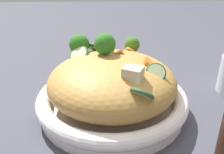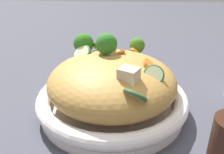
{
  "view_description": "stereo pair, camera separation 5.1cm",
  "coord_description": "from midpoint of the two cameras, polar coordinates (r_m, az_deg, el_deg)",
  "views": [
    {
      "loc": [
        0.02,
        0.46,
        0.31
      ],
      "look_at": [
        0.0,
        0.0,
        0.08
      ],
      "focal_mm": 39.62,
      "sensor_mm": 36.0,
      "label": 1
    },
    {
      "loc": [
        -0.03,
        0.46,
        0.31
      ],
      "look_at": [
        0.0,
        0.0,
        0.08
      ],
      "focal_mm": 39.62,
      "sensor_mm": 36.0,
      "label": 2
    }
  ],
  "objects": [
    {
      "name": "ground_plane",
      "position": [
        0.55,
        -2.67,
        -7.73
      ],
      "size": [
        3.0,
        3.0,
        0.0
      ],
      "primitive_type": "plane",
      "color": "#3F404B"
    },
    {
      "name": "serving_bowl",
      "position": [
        0.54,
        -2.73,
        -5.53
      ],
      "size": [
        0.32,
        0.32,
        0.05
      ],
      "color": "white",
      "rests_on": "ground_plane"
    },
    {
      "name": "noodle_heap",
      "position": [
        0.52,
        -2.84,
        -1.12
      ],
      "size": [
        0.27,
        0.27,
        0.11
      ],
      "color": "#B58741",
      "rests_on": "serving_bowl"
    },
    {
      "name": "broccoli_florets",
      "position": [
        0.56,
        -5.42,
        7.3
      ],
      "size": [
        0.18,
        0.13,
        0.08
      ],
      "color": "#9DB770",
      "rests_on": "serving_bowl"
    },
    {
      "name": "carrot_coins",
      "position": [
        0.52,
        3.23,
        4.5
      ],
      "size": [
        0.09,
        0.14,
        0.04
      ],
      "color": "orange",
      "rests_on": "serving_bowl"
    },
    {
      "name": "zucchini_slices",
      "position": [
        0.5,
        -3.46,
        3.02
      ],
      "size": [
        0.2,
        0.25,
        0.05
      ],
      "color": "beige",
      "rests_on": "serving_bowl"
    },
    {
      "name": "chicken_chunks",
      "position": [
        0.47,
        -1.21,
        3.23
      ],
      "size": [
        0.08,
        0.14,
        0.03
      ],
      "color": "#CEB690",
      "rests_on": "serving_bowl"
    }
  ]
}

